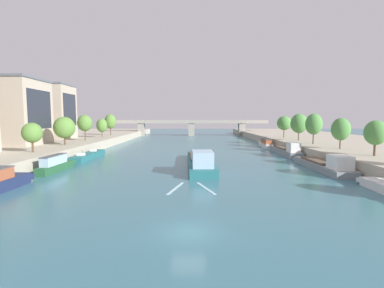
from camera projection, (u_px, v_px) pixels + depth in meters
ground_plane at (189, 232)px, 20.70m from camera, size 400.00×400.00×0.00m
quay_left at (37, 145)px, 75.50m from camera, size 36.00×170.00×2.34m
quay_right at (347, 145)px, 75.20m from camera, size 36.00×170.00×2.34m
barge_midriver at (201, 161)px, 48.29m from camera, size 4.69×24.39×3.54m
wake_behind_barge at (192, 188)px, 33.63m from camera, size 5.60×5.96×0.03m
moored_boat_left_end at (57, 164)px, 44.54m from camera, size 1.98×10.21×2.60m
moored_boat_left_far at (90, 155)px, 58.98m from camera, size 2.59×14.91×2.21m
moored_boat_right_lone at (326, 165)px, 45.20m from camera, size 3.59×16.84×3.00m
moored_boat_right_far at (287, 151)px, 64.15m from camera, size 3.08×16.28×3.21m
moored_boat_right_near at (267, 144)px, 80.77m from camera, size 2.23×10.84×2.45m
tree_left_third at (33, 133)px, 49.54m from camera, size 3.42×3.42×5.25m
tree_left_midway at (66, 128)px, 63.16m from camera, size 4.65×4.65×6.33m
tree_left_by_lamp at (86, 123)px, 75.32m from camera, size 3.91×3.91×6.90m
tree_left_far at (103, 125)px, 87.01m from camera, size 3.30×3.30×5.90m
tree_left_nearest at (111, 122)px, 99.20m from camera, size 3.97×3.97×7.41m
tree_right_far at (377, 133)px, 44.54m from camera, size 3.39×3.39×5.71m
tree_right_end_of_row at (342, 129)px, 54.80m from camera, size 3.54×3.54×6.08m
tree_right_distant at (315, 124)px, 65.06m from camera, size 3.77×3.77×7.10m
tree_right_by_lamp at (300, 124)px, 75.58m from camera, size 4.43×4.43×7.21m
tree_right_past_mid at (285, 123)px, 86.72m from camera, size 4.33×4.33×6.68m
building_left_middle at (9, 112)px, 63.50m from camera, size 15.24×12.60×15.02m
building_left_tall at (51, 111)px, 82.56m from camera, size 12.11×10.82×15.94m
bridge_far at (192, 126)px, 132.36m from camera, size 71.39×4.40×7.42m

